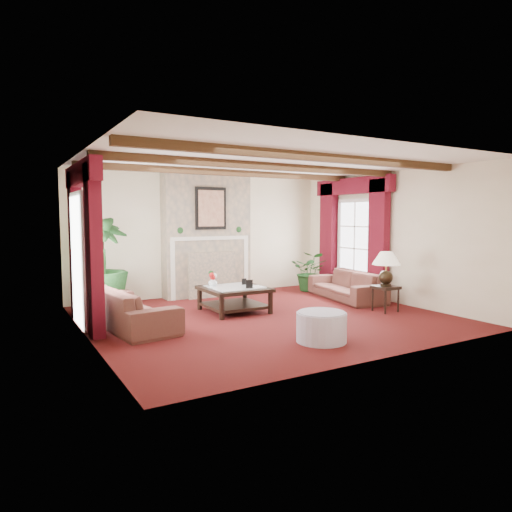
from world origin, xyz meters
TOP-DOWN VIEW (x-y plane):
  - floor at (0.00, 0.00)m, footprint 6.00×6.00m
  - ceiling at (0.00, 0.00)m, footprint 6.00×6.00m
  - back_wall at (0.00, 2.75)m, footprint 6.00×0.02m
  - left_wall at (-3.00, 0.00)m, footprint 0.02×5.50m
  - right_wall at (3.00, 0.00)m, footprint 0.02×5.50m
  - ceiling_beams at (0.00, 0.00)m, footprint 6.00×3.00m
  - fireplace at (0.00, 2.55)m, footprint 2.00×0.52m
  - french_door_left at (-2.97, 1.00)m, footprint 0.10×1.10m
  - french_door_right at (2.97, 1.00)m, footprint 0.10×1.10m
  - curtains_left at (-2.86, 1.00)m, footprint 0.20×2.40m
  - curtains_right at (2.86, 1.00)m, footprint 0.20×2.40m
  - sofa_left at (-2.28, 0.49)m, footprint 2.31×1.18m
  - sofa_right at (2.41, 0.65)m, footprint 2.24×1.28m
  - potted_palm at (-2.46, 1.91)m, footprint 2.59×2.73m
  - small_plant at (2.38, 1.90)m, footprint 1.78×1.78m
  - coffee_table at (-0.28, 0.69)m, footprint 1.14×1.14m
  - side_table at (2.18, -0.71)m, footprint 0.47×0.47m
  - ottoman at (-0.15, -1.75)m, footprint 0.71×0.71m
  - table_lamp at (2.18, -0.71)m, footprint 0.52×0.52m
  - flower_vase at (-0.57, 1.00)m, footprint 0.30×0.30m
  - book at (-0.05, 0.42)m, footprint 0.23×0.03m
  - photo_frame_a at (-0.13, 0.38)m, footprint 0.13×0.06m
  - photo_frame_b at (0.00, 0.82)m, footprint 0.10×0.03m

SIDE VIEW (x-z plane):
  - floor at x=0.00m, z-range 0.00..0.00m
  - ottoman at x=-0.15m, z-range 0.00..0.42m
  - coffee_table at x=-0.28m, z-range 0.00..0.46m
  - side_table at x=2.18m, z-range 0.00..0.48m
  - small_plant at x=2.38m, z-range 0.00..0.74m
  - sofa_right at x=2.41m, z-range 0.00..0.80m
  - sofa_left at x=-2.28m, z-range 0.00..0.84m
  - potted_palm at x=-2.46m, z-range 0.00..1.05m
  - photo_frame_b at x=0.00m, z-range 0.46..0.59m
  - flower_vase at x=-0.57m, z-range 0.46..0.63m
  - photo_frame_a at x=-0.13m, z-range 0.46..0.63m
  - book at x=-0.05m, z-range 0.46..0.78m
  - table_lamp at x=2.18m, z-range 0.48..1.14m
  - back_wall at x=0.00m, z-range 0.00..2.70m
  - left_wall at x=-3.00m, z-range 0.00..2.70m
  - right_wall at x=3.00m, z-range 0.00..2.70m
  - french_door_left at x=-2.97m, z-range 1.05..3.21m
  - french_door_right at x=2.97m, z-range 1.05..3.21m
  - curtains_left at x=-2.86m, z-range 1.28..3.83m
  - curtains_right at x=2.86m, z-range 1.28..3.83m
  - ceiling_beams at x=0.00m, z-range 2.58..2.70m
  - ceiling at x=0.00m, z-range 2.70..2.70m
  - fireplace at x=0.00m, z-range 1.35..4.05m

